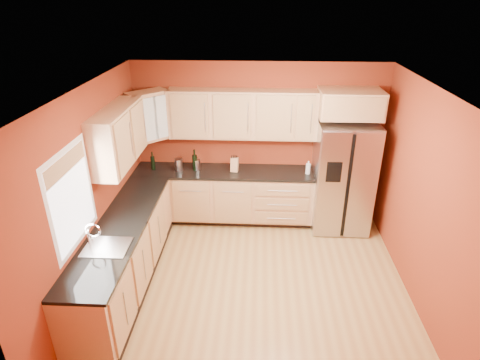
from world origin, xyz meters
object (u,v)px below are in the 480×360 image
object	(u,v)px
knife_block	(235,165)
refrigerator	(342,177)
soap_dispenser	(308,168)
canister_left	(197,165)
wine_bottle_a	(153,161)

from	to	relation	value
knife_block	refrigerator	bearing A→B (deg)	5.43
soap_dispenser	knife_block	bearing A→B (deg)	178.18
knife_block	canister_left	bearing A→B (deg)	-175.34
canister_left	wine_bottle_a	bearing A→B (deg)	-178.27
refrigerator	canister_left	distance (m)	2.34
knife_block	soap_dispenser	distance (m)	1.17
wine_bottle_a	soap_dispenser	distance (m)	2.50
canister_left	soap_dispenser	distance (m)	1.78
canister_left	refrigerator	bearing A→B (deg)	-2.04
canister_left	knife_block	distance (m)	0.61
canister_left	wine_bottle_a	distance (m)	0.72
refrigerator	canister_left	size ratio (longest dim) A/B	10.32
wine_bottle_a	refrigerator	bearing A→B (deg)	-1.16
wine_bottle_a	knife_block	xyz separation A→B (m)	(1.33, -0.01, -0.04)
wine_bottle_a	soap_dispenser	world-z (taller)	wine_bottle_a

